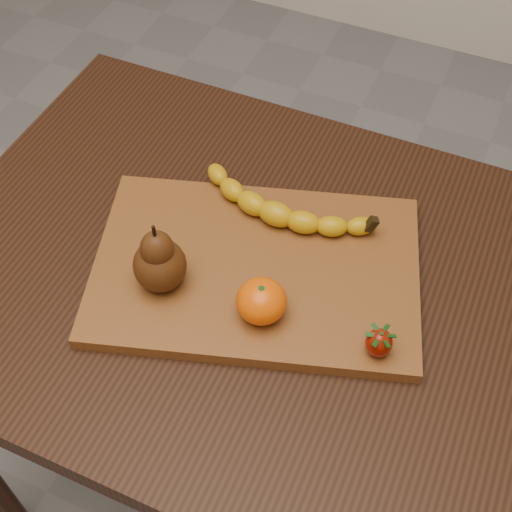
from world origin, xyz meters
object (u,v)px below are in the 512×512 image
at_px(table, 272,317).
at_px(mandarin, 261,301).
at_px(pear, 158,256).
at_px(cutting_board, 256,269).

bearing_deg(table, mandarin, -79.25).
distance_m(table, mandarin, 0.16).
bearing_deg(pear, mandarin, 2.46).
relative_size(cutting_board, pear, 4.02).
xyz_separation_m(table, cutting_board, (-0.03, -0.00, 0.11)).
relative_size(cutting_board, mandarin, 6.76).
relative_size(table, pear, 8.92).
distance_m(cutting_board, mandarin, 0.09).
relative_size(pear, mandarin, 1.68).
bearing_deg(mandarin, table, 100.75).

